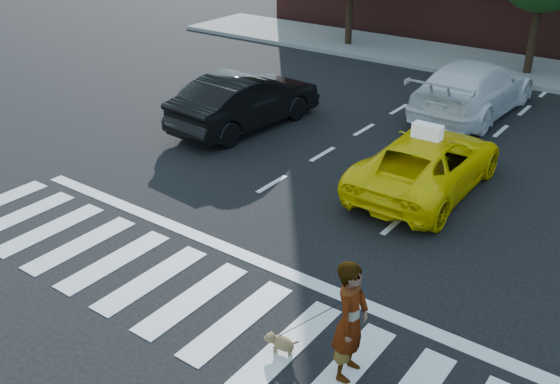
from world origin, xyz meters
name	(u,v)px	position (x,y,z in m)	size (l,w,h in m)	color
ground	(192,299)	(0.00, 0.00, 0.00)	(120.00, 120.00, 0.00)	black
crosswalk	(192,299)	(0.00, 0.00, 0.01)	(13.00, 2.40, 0.01)	silver
stop_line	(251,258)	(0.00, 1.60, 0.01)	(12.00, 0.30, 0.01)	silver
sidewalk_far	(517,69)	(0.00, 17.50, 0.07)	(30.00, 4.00, 0.15)	slate
taxi	(427,163)	(1.40, 6.29, 0.66)	(2.20, 4.77, 1.33)	yellow
black_sedan	(245,101)	(-4.48, 7.00, 0.79)	(1.67, 4.80, 1.58)	black
white_suv	(474,88)	(0.33, 11.96, 0.81)	(2.26, 5.56, 1.61)	white
woman	(351,321)	(3.05, 0.03, 0.94)	(0.69, 0.45, 1.89)	#999999
dog	(280,342)	(1.99, -0.18, 0.18)	(0.54, 0.33, 0.31)	#92624A
taxi_sign	(427,131)	(1.40, 6.09, 1.49)	(0.65, 0.28, 0.32)	white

